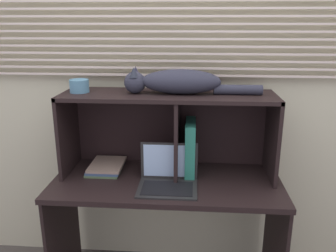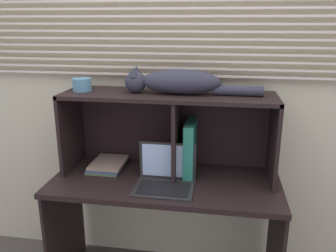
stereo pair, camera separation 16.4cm
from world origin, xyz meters
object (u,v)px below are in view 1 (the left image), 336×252
(binder_upright, at_px, (190,148))
(small_basket, at_px, (79,86))
(book_stack, at_px, (106,167))
(laptop, at_px, (168,178))
(cat, at_px, (177,82))

(binder_upright, distance_m, small_basket, 0.73)
(binder_upright, distance_m, book_stack, 0.52)
(book_stack, bearing_deg, laptop, -25.37)
(cat, bearing_deg, small_basket, 180.00)
(binder_upright, height_order, book_stack, binder_upright)
(cat, distance_m, binder_upright, 0.39)
(book_stack, height_order, small_basket, small_basket)
(binder_upright, height_order, small_basket, small_basket)
(small_basket, bearing_deg, cat, 0.00)
(cat, height_order, small_basket, cat)
(binder_upright, bearing_deg, book_stack, 179.26)
(binder_upright, relative_size, book_stack, 1.27)
(book_stack, bearing_deg, binder_upright, -0.74)
(book_stack, distance_m, small_basket, 0.51)
(laptop, relative_size, binder_upright, 1.00)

